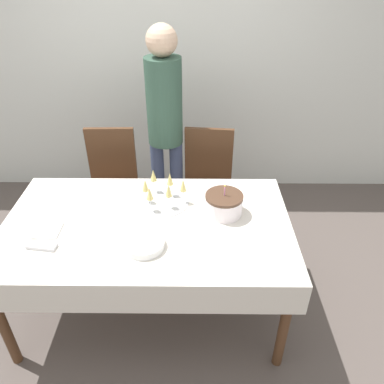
{
  "coord_description": "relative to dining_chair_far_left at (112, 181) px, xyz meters",
  "views": [
    {
      "loc": [
        0.3,
        -1.83,
        2.19
      ],
      "look_at": [
        0.28,
        0.16,
        0.88
      ],
      "focal_mm": 35.0,
      "sensor_mm": 36.0,
      "label": 1
    }
  ],
  "objects": [
    {
      "name": "champagne_tray",
      "position": [
        0.48,
        -0.62,
        0.3
      ],
      "size": [
        0.36,
        0.36,
        0.18
      ],
      "color": "silver",
      "rests_on": "dining_table"
    },
    {
      "name": "ground_plane",
      "position": [
        0.4,
        -0.84,
        -0.54
      ],
      "size": [
        12.0,
        12.0,
        0.0
      ],
      "primitive_type": "plane",
      "color": "#564C47"
    },
    {
      "name": "wall_back",
      "position": [
        0.4,
        0.86,
        0.81
      ],
      "size": [
        8.0,
        0.05,
        2.7
      ],
      "color": "silver",
      "rests_on": "ground_plane"
    },
    {
      "name": "person_standing",
      "position": [
        0.46,
        0.12,
        0.53
      ],
      "size": [
        0.28,
        0.28,
        1.75
      ],
      "color": "#3F4C72",
      "rests_on": "ground_plane"
    },
    {
      "name": "cake_knife",
      "position": [
        0.96,
        -0.92,
        0.23
      ],
      "size": [
        0.3,
        0.08,
        0.0
      ],
      "color": "silver",
      "rests_on": "dining_table"
    },
    {
      "name": "plate_stack_main",
      "position": [
        0.41,
        -1.06,
        0.24
      ],
      "size": [
        0.23,
        0.23,
        0.04
      ],
      "color": "white",
      "rests_on": "dining_table"
    },
    {
      "name": "dining_table",
      "position": [
        0.4,
        -0.84,
        0.12
      ],
      "size": [
        1.79,
        1.04,
        0.76
      ],
      "color": "silver",
      "rests_on": "ground_plane"
    },
    {
      "name": "birthday_cake",
      "position": [
        0.88,
        -0.74,
        0.29
      ],
      "size": [
        0.24,
        0.24,
        0.21
      ],
      "color": "white",
      "rests_on": "dining_table"
    },
    {
      "name": "dining_chair_far_right",
      "position": [
        0.8,
        -0.0,
        0.0
      ],
      "size": [
        0.46,
        0.46,
        0.97
      ],
      "color": "#51331E",
      "rests_on": "ground_plane"
    },
    {
      "name": "fork_pile",
      "position": [
        -0.17,
        -1.07,
        0.23
      ],
      "size": [
        0.18,
        0.08,
        0.02
      ],
      "color": "silver",
      "rests_on": "dining_table"
    },
    {
      "name": "dining_chair_far_left",
      "position": [
        0.0,
        0.0,
        0.0
      ],
      "size": [
        0.43,
        0.43,
        0.97
      ],
      "color": "#51331E",
      "rests_on": "ground_plane"
    },
    {
      "name": "napkin_pile",
      "position": [
        -0.19,
        -0.93,
        0.23
      ],
      "size": [
        0.15,
        0.15,
        0.01
      ],
      "color": "white",
      "rests_on": "dining_table"
    }
  ]
}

